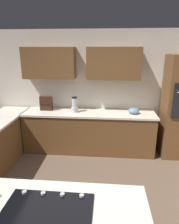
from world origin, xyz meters
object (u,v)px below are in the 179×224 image
Objects in this scene: spice_rack at (46,103)px; cooktop at (46,214)px; blender at (75,106)px; mixing_bowl at (134,111)px.

cooktop is at bearing 106.49° from spice_rack.
blender is (0.21, -2.81, 0.14)m from cooktop.
mixing_bowl is at bearing 180.00° from blender.
spice_rack is (0.65, -0.08, 0.01)m from blender.
mixing_bowl reaches higher than cooktop.
blender is 0.66m from spice_rack.
cooktop is at bearing 94.20° from blender.
blender is at bearing 172.78° from spice_rack.
mixing_bowl is at bearing -110.37° from cooktop.
cooktop is 3.32× the size of mixing_bowl.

